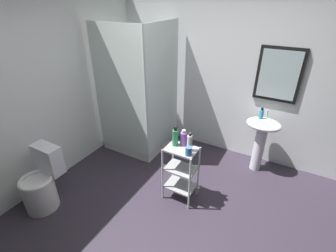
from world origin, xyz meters
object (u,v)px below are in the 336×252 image
at_px(body_wash_bottle_green, 175,137).
at_px(hand_soap_bottle, 261,114).
at_px(shower_stall, 142,122).
at_px(lotion_bottle_white, 190,143).
at_px(pedestal_sink, 261,135).
at_px(storage_cart, 181,170).
at_px(conditioner_bottle_purple, 183,138).
at_px(toilet, 42,184).
at_px(rinse_cup, 189,151).

bearing_deg(body_wash_bottle_green, hand_soap_bottle, 54.69).
relative_size(shower_stall, lotion_bottle_white, 8.67).
xyz_separation_m(pedestal_sink, storage_cart, (-0.72, -1.07, -0.14)).
bearing_deg(pedestal_sink, lotion_bottle_white, -120.20).
relative_size(pedestal_sink, lotion_bottle_white, 3.51).
xyz_separation_m(storage_cart, hand_soap_bottle, (0.66, 1.10, 0.44)).
height_order(pedestal_sink, lotion_bottle_white, lotion_bottle_white).
height_order(lotion_bottle_white, conditioner_bottle_purple, lotion_bottle_white).
xyz_separation_m(hand_soap_bottle, body_wash_bottle_green, (-0.75, -1.06, -0.03)).
xyz_separation_m(storage_cart, conditioner_bottle_purple, (-0.02, 0.08, 0.39)).
bearing_deg(pedestal_sink, hand_soap_bottle, 158.15).
distance_m(toilet, conditioner_bottle_purple, 1.77).
bearing_deg(pedestal_sink, toilet, -136.60).
bearing_deg(toilet, conditioner_bottle_purple, 36.08).
bearing_deg(storage_cart, hand_soap_bottle, 59.12).
bearing_deg(storage_cart, conditioner_bottle_purple, 101.95).
distance_m(pedestal_sink, lotion_bottle_white, 1.26).
distance_m(hand_soap_bottle, body_wash_bottle_green, 1.30).
xyz_separation_m(pedestal_sink, body_wash_bottle_green, (-0.81, -1.04, 0.27)).
bearing_deg(conditioner_bottle_purple, rinse_cup, -47.87).
bearing_deg(rinse_cup, body_wash_bottle_green, 154.57).
relative_size(toilet, hand_soap_bottle, 4.91).
height_order(conditioner_bottle_purple, rinse_cup, conditioner_bottle_purple).
bearing_deg(storage_cart, shower_stall, 145.64).
height_order(hand_soap_bottle, lotion_bottle_white, lotion_bottle_white).
bearing_deg(lotion_bottle_white, storage_cart, -174.82).
relative_size(toilet, conditioner_bottle_purple, 3.82).
distance_m(storage_cart, conditioner_bottle_purple, 0.40).
relative_size(shower_stall, toilet, 2.63).
height_order(body_wash_bottle_green, conditioner_bottle_purple, body_wash_bottle_green).
xyz_separation_m(shower_stall, storage_cart, (1.09, -0.74, -0.03)).
relative_size(toilet, lotion_bottle_white, 3.30).
distance_m(pedestal_sink, rinse_cup, 1.31).
height_order(storage_cart, rinse_cup, rinse_cup).
bearing_deg(body_wash_bottle_green, storage_cart, -17.97).
xyz_separation_m(storage_cart, lotion_bottle_white, (0.10, 0.01, 0.41)).
xyz_separation_m(toilet, storage_cart, (1.39, 0.92, 0.12)).
height_order(toilet, hand_soap_bottle, hand_soap_bottle).
distance_m(pedestal_sink, toilet, 2.90).
relative_size(storage_cart, rinse_cup, 7.29).
bearing_deg(toilet, pedestal_sink, 43.40).
relative_size(shower_stall, storage_cart, 2.70).
distance_m(hand_soap_bottle, lotion_bottle_white, 1.22).
distance_m(lotion_bottle_white, conditioner_bottle_purple, 0.14).
height_order(shower_stall, toilet, shower_stall).
bearing_deg(lotion_bottle_white, shower_stall, 148.18).
xyz_separation_m(hand_soap_bottle, rinse_cup, (-0.53, -1.17, -0.09)).
bearing_deg(hand_soap_bottle, pedestal_sink, -21.85).
relative_size(lotion_bottle_white, body_wash_bottle_green, 0.94).
height_order(toilet, storage_cart, toilet).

